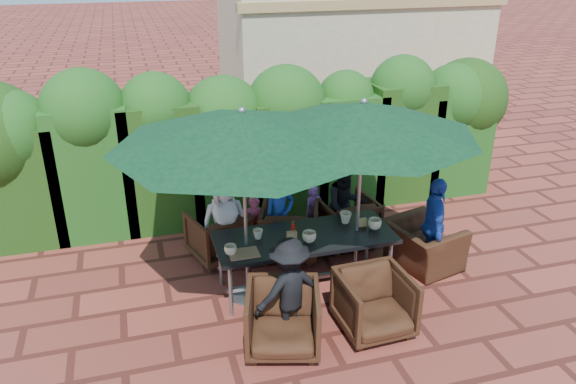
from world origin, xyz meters
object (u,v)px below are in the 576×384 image
object	(u,v)px
dining_table	(305,241)
umbrella_right	(363,119)
chair_far_right	(346,219)
chair_near_right	(375,301)
chair_near_left	(283,316)
chair_far_left	(218,233)
umbrella_left	(242,129)
chair_end_right	(423,238)
chair_far_mid	(289,228)

from	to	relation	value
dining_table	umbrella_right	xyz separation A→B (m)	(0.68, -0.04, 1.54)
chair_far_right	chair_near_right	distance (m)	2.05
chair_near_left	chair_near_right	world-z (taller)	chair_near_left
chair_near_left	chair_far_left	bearing A→B (deg)	114.95
dining_table	umbrella_right	size ratio (longest dim) A/B	0.81
chair_far_left	chair_near_left	size ratio (longest dim) A/B	0.94
chair_near_right	umbrella_left	bearing A→B (deg)	137.79
chair_near_right	chair_end_right	bearing A→B (deg)	40.44
dining_table	chair_near_right	xyz separation A→B (m)	(0.49, -1.06, -0.28)
chair_far_left	chair_near_right	xyz separation A→B (m)	(1.42, -2.13, 0.02)
chair_far_mid	umbrella_right	bearing A→B (deg)	145.33
dining_table	chair_far_right	xyz separation A→B (m)	(0.94, 0.94, -0.27)
chair_far_mid	chair_near_right	xyz separation A→B (m)	(0.44, -1.92, -0.01)
chair_far_mid	chair_near_right	bearing A→B (deg)	123.29
chair_near_left	chair_end_right	distance (m)	2.56
dining_table	umbrella_left	size ratio (longest dim) A/B	0.75
chair_near_right	dining_table	bearing A→B (deg)	112.64
chair_near_right	chair_far_right	bearing A→B (deg)	75.17
dining_table	umbrella_left	bearing A→B (deg)	-178.29
chair_far_left	chair_far_right	bearing A→B (deg)	158.51
chair_far_mid	chair_near_left	world-z (taller)	chair_far_mid
chair_end_right	chair_near_right	bearing A→B (deg)	118.69
umbrella_right	chair_far_mid	world-z (taller)	umbrella_right
chair_far_left	chair_near_right	size ratio (longest dim) A/B	0.96
umbrella_right	chair_far_mid	xyz separation A→B (m)	(-0.63, 0.90, -1.80)
umbrella_left	umbrella_right	distance (m)	1.43
umbrella_left	chair_far_right	world-z (taller)	umbrella_left
chair_far_mid	chair_far_right	size ratio (longest dim) A/B	1.03
chair_far_mid	dining_table	bearing A→B (deg)	106.91
umbrella_left	chair_far_mid	world-z (taller)	umbrella_left
umbrella_left	umbrella_right	size ratio (longest dim) A/B	1.09
dining_table	umbrella_left	world-z (taller)	umbrella_left
chair_far_left	chair_end_right	bearing A→B (deg)	141.62
umbrella_right	dining_table	bearing A→B (deg)	176.41
chair_far_right	chair_far_left	bearing A→B (deg)	-9.97
chair_far_left	umbrella_left	bearing A→B (deg)	81.46
umbrella_right	chair_far_right	world-z (taller)	umbrella_right
dining_table	chair_near_left	bearing A→B (deg)	-118.85
chair_far_mid	chair_near_right	size ratio (longest dim) A/B	1.03
chair_near_right	chair_far_left	bearing A→B (deg)	121.38
chair_far_left	chair_far_right	xyz separation A→B (m)	(1.86, -0.13, 0.02)
chair_near_left	chair_end_right	xyz separation A→B (m)	(2.30, 1.13, 0.01)
umbrella_left	chair_far_right	xyz separation A→B (m)	(1.69, 0.96, -1.82)
chair_far_left	chair_end_right	size ratio (longest dim) A/B	0.80
umbrella_left	chair_far_left	world-z (taller)	umbrella_left
chair_far_left	chair_near_right	world-z (taller)	chair_near_right
chair_far_mid	chair_far_right	world-z (taller)	chair_far_mid
umbrella_left	chair_near_right	world-z (taller)	umbrella_left
umbrella_right	chair_near_left	bearing A→B (deg)	-141.17
umbrella_right	chair_far_left	world-z (taller)	umbrella_right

